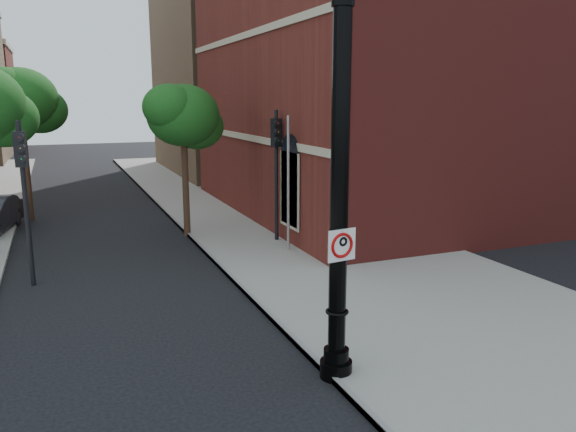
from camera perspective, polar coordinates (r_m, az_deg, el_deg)
name	(u,v)px	position (r m, az deg, el deg)	size (l,w,h in m)	color
ground	(224,405)	(10.03, -6.56, -18.49)	(120.00, 120.00, 0.00)	black
sidewalk_right	(306,236)	(20.74, 1.80, -2.08)	(8.00, 60.00, 0.12)	gray
curb_edge	(201,247)	(19.51, -8.86, -3.09)	(0.10, 60.00, 0.14)	gray
brick_wall_building	(463,73)	(28.90, 17.35, 13.72)	(22.30, 16.30, 12.50)	maroon
bg_building_tan_b	(319,71)	(42.53, 3.17, 14.46)	(22.00, 14.00, 14.00)	#826547
lamppost	(339,204)	(9.77, 5.21, 1.22)	(0.60, 0.60, 7.06)	black
no_parking_sign	(342,245)	(9.75, 5.49, -2.94)	(0.57, 0.12, 0.57)	white
traffic_signal_left	(23,176)	(16.48, -25.31, 3.66)	(0.32, 0.38, 4.49)	black
traffic_signal_right	(276,154)	(19.51, -1.19, 6.27)	(0.34, 0.40, 4.68)	black
utility_pole	(288,186)	(18.24, 0.03, 3.06)	(0.09, 0.09, 4.53)	#999999
street_tree_b	(21,100)	(25.72, -25.46, 10.56)	(3.49, 3.16, 6.30)	black
street_tree_c	(184,117)	(20.86, -10.54, 9.85)	(3.09, 2.79, 5.57)	black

